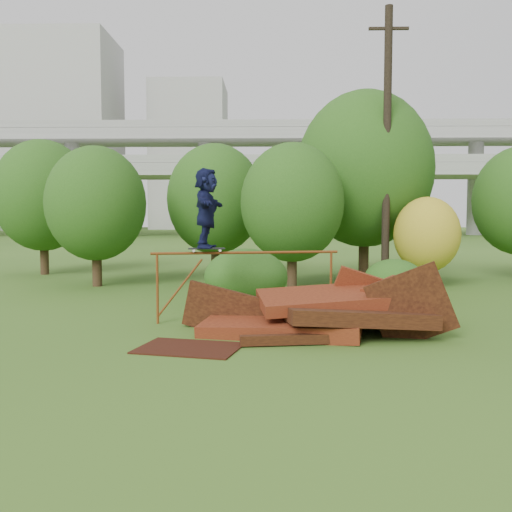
{
  "coord_description": "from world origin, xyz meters",
  "views": [
    {
      "loc": [
        -0.52,
        -10.87,
        2.5
      ],
      "look_at": [
        -0.8,
        2.0,
        1.6
      ],
      "focal_mm": 40.0,
      "sensor_mm": 36.0,
      "label": 1
    }
  ],
  "objects_px": {
    "flat_plate": "(189,348)",
    "utility_pole": "(387,146)",
    "scrap_pile": "(316,315)",
    "skater": "(206,208)"
  },
  "relations": [
    {
      "from": "flat_plate",
      "to": "utility_pole",
      "type": "height_order",
      "value": "utility_pole"
    },
    {
      "from": "scrap_pile",
      "to": "utility_pole",
      "type": "distance_m",
      "value": 10.09
    },
    {
      "from": "scrap_pile",
      "to": "skater",
      "type": "xyz_separation_m",
      "value": [
        -2.48,
        1.19,
        2.3
      ]
    },
    {
      "from": "scrap_pile",
      "to": "skater",
      "type": "distance_m",
      "value": 3.58
    },
    {
      "from": "scrap_pile",
      "to": "utility_pole",
      "type": "xyz_separation_m",
      "value": [
        3.17,
        8.4,
        4.6
      ]
    },
    {
      "from": "scrap_pile",
      "to": "utility_pole",
      "type": "relative_size",
      "value": 0.6
    },
    {
      "from": "flat_plate",
      "to": "utility_pole",
      "type": "distance_m",
      "value": 12.47
    },
    {
      "from": "scrap_pile",
      "to": "utility_pole",
      "type": "height_order",
      "value": "utility_pole"
    },
    {
      "from": "skater",
      "to": "utility_pole",
      "type": "bearing_deg",
      "value": -34.59
    },
    {
      "from": "utility_pole",
      "to": "scrap_pile",
      "type": "bearing_deg",
      "value": -110.67
    }
  ]
}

